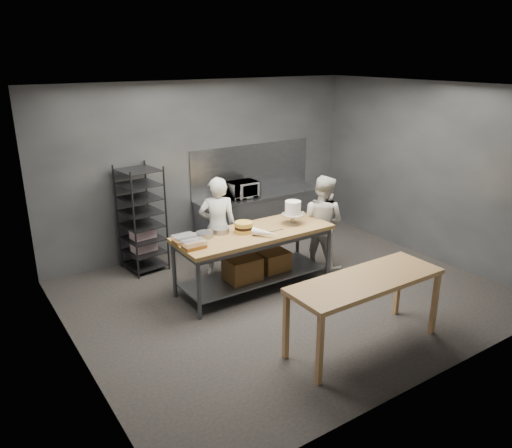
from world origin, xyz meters
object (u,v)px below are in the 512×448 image
(frosted_cake_stand, at_px, (293,210))
(speed_rack, at_px, (142,220))
(microwave, at_px, (243,190))
(layer_cake, at_px, (244,227))
(work_table, at_px, (255,253))
(near_counter, at_px, (366,285))
(chef_right, at_px, (322,222))
(chef_behind, at_px, (218,227))

(frosted_cake_stand, bearing_deg, speed_rack, 137.38)
(microwave, bearing_deg, layer_cake, -121.68)
(work_table, xyz_separation_m, microwave, (0.86, 1.71, 0.48))
(speed_rack, distance_m, frosted_cake_stand, 2.47)
(near_counter, bearing_deg, layer_cake, 100.45)
(chef_right, height_order, frosted_cake_stand, chef_right)
(near_counter, bearing_deg, frosted_cake_stand, 77.41)
(near_counter, relative_size, speed_rack, 1.14)
(near_counter, bearing_deg, chef_right, 61.76)
(frosted_cake_stand, xyz_separation_m, layer_cake, (-0.84, 0.09, -0.15))
(chef_behind, relative_size, frosted_cake_stand, 4.48)
(chef_behind, xyz_separation_m, frosted_cake_stand, (0.89, -0.77, 0.33))
(speed_rack, bearing_deg, microwave, 2.30)
(work_table, relative_size, chef_right, 1.52)
(work_table, height_order, speed_rack, speed_rack)
(chef_right, height_order, layer_cake, chef_right)
(work_table, bearing_deg, microwave, 63.25)
(work_table, relative_size, speed_rack, 1.37)
(work_table, bearing_deg, chef_right, 2.64)
(chef_behind, bearing_deg, work_table, 130.88)
(near_counter, xyz_separation_m, chef_right, (1.13, 2.11, -0.03))
(speed_rack, height_order, layer_cake, speed_rack)
(speed_rack, bearing_deg, chef_behind, -44.34)
(work_table, relative_size, frosted_cake_stand, 6.61)
(frosted_cake_stand, bearing_deg, work_table, 177.33)
(near_counter, distance_m, chef_right, 2.40)
(work_table, height_order, frosted_cake_stand, frosted_cake_stand)
(microwave, bearing_deg, chef_right, -73.07)
(chef_right, bearing_deg, near_counter, 128.78)
(speed_rack, bearing_deg, near_counter, -69.78)
(frosted_cake_stand, bearing_deg, layer_cake, 174.15)
(microwave, bearing_deg, work_table, -116.75)
(microwave, bearing_deg, speed_rack, -177.70)
(near_counter, bearing_deg, speed_rack, 110.22)
(chef_right, distance_m, frosted_cake_stand, 0.78)
(chef_right, relative_size, frosted_cake_stand, 4.34)
(near_counter, relative_size, microwave, 3.69)
(work_table, height_order, microwave, microwave)
(work_table, xyz_separation_m, speed_rack, (-1.13, 1.63, 0.28))
(microwave, height_order, layer_cake, microwave)
(microwave, bearing_deg, near_counter, -99.56)
(chef_behind, height_order, microwave, chef_behind)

